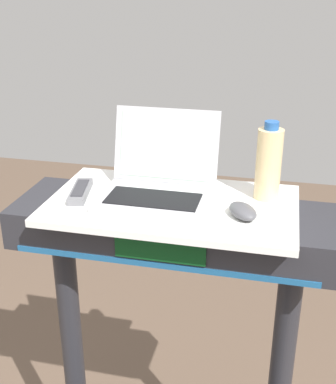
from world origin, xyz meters
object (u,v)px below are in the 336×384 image
(computer_mouse, at_px, (243,211))
(laptop, at_px, (159,181))
(water_bottle, at_px, (269,163))
(tv_remote, at_px, (80,191))

(computer_mouse, bearing_deg, laptop, 128.55)
(water_bottle, bearing_deg, laptop, -168.27)
(laptop, distance_m, water_bottle, 0.31)
(laptop, relative_size, computer_mouse, 3.06)
(water_bottle, bearing_deg, computer_mouse, -110.32)
(computer_mouse, relative_size, water_bottle, 0.46)
(water_bottle, height_order, tv_remote, water_bottle)
(laptop, relative_size, tv_remote, 1.84)
(laptop, bearing_deg, tv_remote, -173.46)
(water_bottle, distance_m, tv_remote, 0.53)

